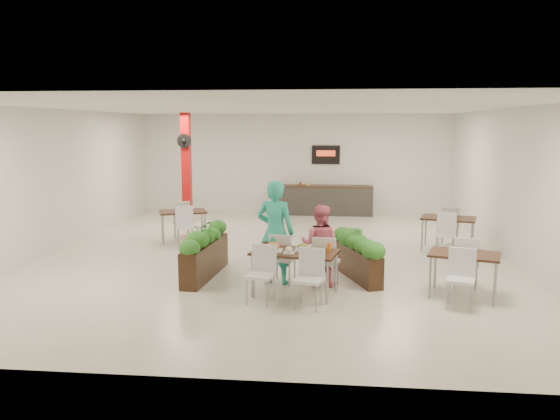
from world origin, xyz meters
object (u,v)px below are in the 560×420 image
object	(u,v)px
diner_woman	(320,245)
service_counter	(325,199)
side_table_b	(448,222)
planter_right	(357,253)
diner_man	(275,232)
side_table_a	(183,216)
red_column	(186,167)
side_table_c	(464,261)
planter_left	(205,249)
main_table	(294,258)

from	to	relation	value
diner_woman	service_counter	bearing A→B (deg)	-77.32
side_table_b	planter_right	bearing A→B (deg)	-113.52
diner_man	side_table_a	bearing A→B (deg)	-39.72
service_counter	diner_woman	xyz separation A→B (m)	(0.05, -7.79, 0.23)
red_column	side_table_a	size ratio (longest dim) A/B	1.92
diner_woman	side_table_a	size ratio (longest dim) A/B	0.87
side_table_c	diner_man	bearing A→B (deg)	-171.69
service_counter	diner_woman	bearing A→B (deg)	-89.65
side_table_b	service_counter	bearing A→B (deg)	137.85
diner_woman	side_table_a	distance (m)	4.89
diner_woman	planter_right	size ratio (longest dim) A/B	0.83
side_table_b	side_table_c	size ratio (longest dim) A/B	1.00
planter_right	side_table_a	xyz separation A→B (m)	(-4.16, 2.97, 0.13)
service_counter	side_table_a	distance (m)	5.55
diner_woman	planter_left	bearing A→B (deg)	4.87
diner_woman	side_table_c	size ratio (longest dim) A/B	0.87
service_counter	side_table_b	distance (m)	5.52
red_column	planter_right	bearing A→B (deg)	-49.16
planter_left	side_table_b	bearing A→B (deg)	29.26
main_table	side_table_a	xyz separation A→B (m)	(-3.07, 4.08, -0.01)
diner_woman	planter_right	world-z (taller)	diner_woman
planter_left	side_table_a	world-z (taller)	planter_left
diner_woman	side_table_a	bearing A→B (deg)	-32.30
red_column	planter_left	size ratio (longest dim) A/B	1.55
diner_woman	planter_left	xyz separation A→B (m)	(-2.17, 0.28, -0.20)
service_counter	side_table_c	xyz separation A→B (m)	(2.45, -8.31, 0.13)
side_table_a	side_table_c	bearing A→B (deg)	-54.41
red_column	side_table_a	bearing A→B (deg)	-77.15
main_table	diner_man	world-z (taller)	diner_man
diner_woman	planter_left	size ratio (longest dim) A/B	0.70
service_counter	red_column	bearing A→B (deg)	-155.00
red_column	diner_man	bearing A→B (deg)	-61.30
service_counter	diner_woman	size ratio (longest dim) A/B	2.07
red_column	diner_woman	distance (m)	7.24
red_column	diner_woman	xyz separation A→B (m)	(4.05, -5.93, -0.92)
service_counter	planter_left	xyz separation A→B (m)	(-2.12, -7.51, 0.03)
service_counter	diner_woman	distance (m)	7.80
main_table	side_table_a	world-z (taller)	same
main_table	planter_right	size ratio (longest dim) A/B	1.06
service_counter	side_table_a	size ratio (longest dim) A/B	1.80
red_column	side_table_b	distance (m)	7.53
planter_left	side_table_b	size ratio (longest dim) A/B	1.23
side_table_a	side_table_c	world-z (taller)	same
diner_woman	side_table_b	bearing A→B (deg)	-120.38
planter_right	side_table_b	world-z (taller)	planter_right
diner_man	side_table_b	world-z (taller)	diner_man
diner_man	planter_right	world-z (taller)	diner_man
red_column	diner_man	distance (m)	6.80
main_table	planter_left	bearing A→B (deg)	151.92
side_table_c	planter_left	bearing A→B (deg)	-172.47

